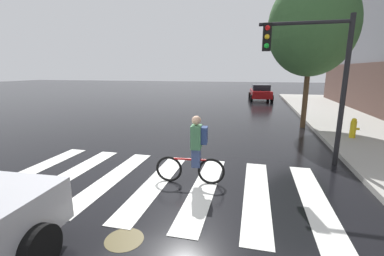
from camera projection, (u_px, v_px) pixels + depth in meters
ground_plane at (136, 181)px, 6.50m from camera, size 120.00×120.00×0.00m
crosswalk_stripes at (156, 183)px, 6.38m from camera, size 7.80×3.85×0.01m
manhole_cover at (124, 239)px, 4.25m from camera, size 0.64×0.64×0.01m
sedan_mid at (260, 92)px, 24.01m from camera, size 2.23×4.35×1.47m
cyclist at (195, 150)px, 6.20m from camera, size 1.71×0.38×1.69m
traffic_light_near at (314, 65)px, 7.23m from camera, size 2.47×0.28×4.20m
fire_hydrant at (353, 128)px, 10.04m from camera, size 0.33×0.22×0.78m
street_tree_near at (312, 26)px, 11.63m from camera, size 3.89×3.89×6.91m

